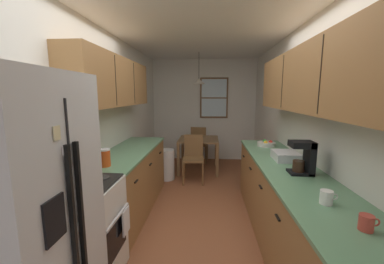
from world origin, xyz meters
TOP-DOWN VIEW (x-y plane):
  - ground_plane at (0.00, 1.00)m, footprint 12.00×12.00m
  - wall_left at (-1.35, 1.00)m, footprint 0.10×9.00m
  - wall_right at (1.35, 1.00)m, footprint 0.10×9.00m
  - wall_back at (0.00, 3.65)m, footprint 4.40×0.10m
  - ceiling_slab at (0.00, 1.00)m, footprint 4.40×9.00m
  - refrigerator at (-0.96, -1.29)m, footprint 0.72×0.74m
  - stove_range at (-0.99, -0.60)m, footprint 0.66×0.61m
  - microwave_over_range at (-1.11, -0.60)m, footprint 0.39×0.58m
  - counter_left at (-1.00, 0.72)m, footprint 0.64×2.04m
  - upper_cabinets_left at (-1.14, 0.67)m, footprint 0.33×2.12m
  - counter_right at (1.00, -0.01)m, footprint 0.64×3.21m
  - upper_cabinets_right at (1.14, -0.06)m, footprint 0.33×2.89m
  - dining_table at (-0.09, 2.62)m, footprint 0.85×0.86m
  - dining_chair_near at (-0.16, 1.98)m, footprint 0.41×0.41m
  - dining_chair_far at (-0.11, 3.26)m, footprint 0.44×0.44m
  - pendant_light at (-0.09, 2.62)m, footprint 0.27×0.27m
  - back_window at (0.25, 3.58)m, footprint 0.70×0.05m
  - trash_bin at (-0.70, 2.03)m, footprint 0.31×0.31m
  - storage_canister at (-1.00, -0.04)m, footprint 0.12×0.12m
  - dish_towel at (-0.64, -0.45)m, footprint 0.02×0.16m
  - coffee_maker at (1.07, -0.14)m, footprint 0.22×0.18m
  - mug_by_coffeemaker at (0.97, -0.80)m, footprint 0.12×0.09m
  - mug_spare at (1.04, -1.13)m, footprint 0.12×0.08m
  - fruit_bowl at (1.01, 1.13)m, footprint 0.27×0.27m
  - dish_rack at (1.05, 0.36)m, footprint 0.28×0.34m

SIDE VIEW (x-z plane):
  - ground_plane at x=0.00m, z-range 0.00..0.00m
  - trash_bin at x=-0.70m, z-range 0.00..0.60m
  - counter_right at x=1.00m, z-range 0.00..0.90m
  - counter_left at x=-1.00m, z-range 0.00..0.90m
  - stove_range at x=-0.99m, z-range -0.08..1.02m
  - dish_towel at x=-0.64m, z-range 0.38..0.62m
  - dining_chair_near at x=-0.16m, z-range 0.05..0.95m
  - dining_chair_far at x=-0.11m, z-range 0.05..0.95m
  - dining_table at x=-0.09m, z-range 0.25..0.97m
  - refrigerator at x=-0.96m, z-range 0.00..1.80m
  - fruit_bowl at x=1.01m, z-range 0.89..0.98m
  - mug_spare at x=1.04m, z-range 0.90..0.99m
  - dish_rack at x=1.05m, z-range 0.90..1.00m
  - mug_by_coffeemaker at x=0.97m, z-range 0.90..1.00m
  - storage_canister at x=-1.00m, z-range 0.90..1.09m
  - coffee_maker at x=1.07m, z-range 0.91..1.23m
  - wall_left at x=-1.35m, z-range 0.00..2.55m
  - wall_right at x=1.35m, z-range 0.00..2.55m
  - wall_back at x=0.00m, z-range 0.00..2.55m
  - back_window at x=0.25m, z-range 1.09..2.09m
  - microwave_over_range at x=-1.11m, z-range 1.50..1.83m
  - upper_cabinets_right at x=1.14m, z-range 1.50..2.15m
  - upper_cabinets_left at x=-1.14m, z-range 1.52..2.16m
  - pendant_light at x=-0.09m, z-range 1.62..2.28m
  - ceiling_slab at x=0.00m, z-range 2.55..2.63m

